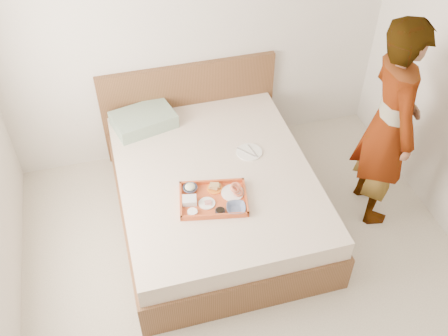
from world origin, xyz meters
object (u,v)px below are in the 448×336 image
tray (213,199)px  dinner_plate (249,152)px  person (389,125)px  bed (215,194)px

tray → dinner_plate: bearing=57.5°
tray → person: 1.49m
tray → dinner_plate: tray is taller
tray → person: size_ratio=0.28×
dinner_plate → person: size_ratio=0.12×
bed → tray: (-0.09, -0.31, 0.29)m
bed → dinner_plate: size_ratio=9.11×
dinner_plate → tray: bearing=-133.2°
dinner_plate → person: (1.01, -0.39, 0.38)m
bed → tray: bearing=-106.5°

